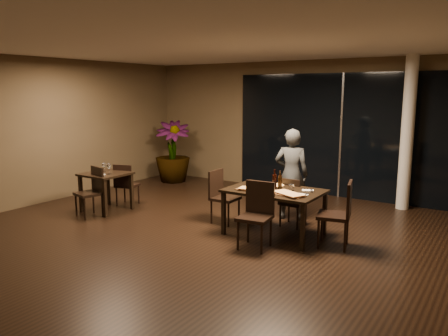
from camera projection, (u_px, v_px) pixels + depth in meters
ground at (195, 237)px, 7.02m from camera, size 8.00×8.00×0.00m
wall_back at (301, 127)px, 10.09m from camera, size 8.00×0.10×3.00m
wall_left at (38, 131)px, 8.97m from camera, size 0.10×8.00×3.00m
ceiling at (193, 43)px, 6.50m from camera, size 8.00×8.00×0.04m
window_panel at (341, 136)px, 9.49m from camera, size 5.00×0.06×2.70m
column at (407, 134)px, 8.45m from camera, size 0.24×0.24×3.00m
main_table at (274, 194)px, 7.02m from camera, size 1.50×1.00×0.75m
side_table at (106, 179)px, 8.47m from camera, size 0.80×0.80×0.75m
chair_main_far at (291, 200)px, 7.46m from camera, size 0.41×0.41×0.86m
chair_main_near at (257, 211)px, 6.50m from camera, size 0.51×0.51×0.98m
chair_main_left at (221, 193)px, 7.74m from camera, size 0.44×0.44×0.94m
chair_main_right at (340, 211)px, 6.46m from camera, size 0.56×0.56×1.01m
chair_side_far at (125, 183)px, 8.85m from camera, size 0.50×0.50×0.86m
chair_side_near at (92, 189)px, 8.13m from camera, size 0.51×0.51×0.92m
diner at (291, 175)px, 7.86m from camera, size 0.65×0.53×1.66m
potted_plant at (173, 152)px, 11.19m from camera, size 1.21×1.21×1.57m
pizza_board_left at (253, 190)px, 6.94m from camera, size 0.56×0.30×0.01m
pizza_board_right at (288, 195)px, 6.63m from camera, size 0.53×0.32×0.01m
oblong_pizza_left at (253, 189)px, 6.94m from camera, size 0.47×0.28×0.02m
oblong_pizza_right at (288, 194)px, 6.63m from camera, size 0.53×0.40×0.02m
round_pizza at (275, 185)px, 7.28m from camera, size 0.31×0.31×0.01m
bottle_a at (274, 179)px, 7.04m from camera, size 0.07×0.07×0.32m
bottle_b at (280, 181)px, 6.96m from camera, size 0.06×0.06×0.29m
bottle_c at (280, 180)px, 7.07m from camera, size 0.06×0.06×0.29m
tumbler_left at (265, 185)px, 7.19m from camera, size 0.07×0.07×0.08m
tumbler_right at (291, 187)px, 6.94m from camera, size 0.08×0.08×0.10m
napkin_near at (302, 195)px, 6.64m from camera, size 0.18×0.10×0.01m
napkin_far at (308, 190)px, 6.92m from camera, size 0.20×0.16×0.01m
wine_glass_a at (104, 167)px, 8.59m from camera, size 0.07×0.07×0.17m
wine_glass_b at (109, 169)px, 8.31m from camera, size 0.09×0.09×0.20m
side_napkin at (100, 174)px, 8.25m from camera, size 0.21×0.16×0.01m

